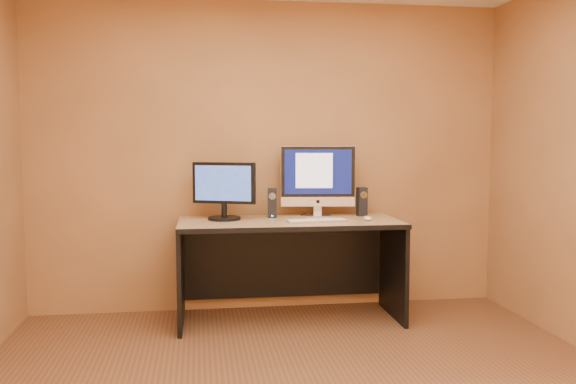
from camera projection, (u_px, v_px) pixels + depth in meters
name	position (u px, v px, depth m)	size (l,w,h in m)	color
walls	(314.00, 167.00, 3.20)	(4.00, 4.00, 2.60)	#AA7644
desk	(290.00, 271.00, 4.85)	(1.74, 0.76, 0.81)	tan
imac	(318.00, 180.00, 5.04)	(0.62, 0.23, 0.60)	#BABABF
second_monitor	(224.00, 191.00, 4.84)	(0.52, 0.26, 0.46)	black
speaker_left	(272.00, 203.00, 4.98)	(0.07, 0.08, 0.24)	black
speaker_right	(362.00, 202.00, 5.08)	(0.07, 0.08, 0.24)	black
keyboard	(317.00, 220.00, 4.74)	(0.47, 0.13, 0.02)	silver
mouse	(368.00, 218.00, 4.80)	(0.06, 0.11, 0.04)	silver
cable_a	(316.00, 214.00, 5.18)	(0.01, 0.01, 0.24)	black
cable_b	(304.00, 214.00, 5.19)	(0.01, 0.01, 0.20)	black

